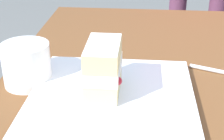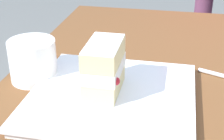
# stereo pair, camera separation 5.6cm
# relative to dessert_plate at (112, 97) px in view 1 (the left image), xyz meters

# --- Properties ---
(dessert_plate) EXTENTS (0.27, 0.27, 0.02)m
(dessert_plate) POSITION_rel_dessert_plate_xyz_m (0.00, 0.00, 0.00)
(dessert_plate) COLOR white
(dessert_plate) RESTS_ON patio_table
(cake_slice) EXTENTS (0.10, 0.07, 0.09)m
(cake_slice) POSITION_rel_dessert_plate_xyz_m (0.01, 0.02, 0.05)
(cake_slice) COLOR #EAD18C
(cake_slice) RESTS_ON dessert_plate
(coffee_cup) EXTENTS (0.09, 0.09, 0.08)m
(coffee_cup) POSITION_rel_dessert_plate_xyz_m (0.05, 0.16, 0.03)
(coffee_cup) COLOR white
(coffee_cup) RESTS_ON patio_table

